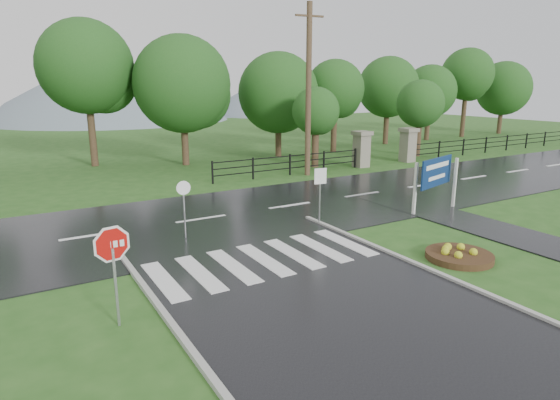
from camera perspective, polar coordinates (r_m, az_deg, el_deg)
ground at (r=10.21m, az=12.27°, el=-16.16°), size 120.00×120.00×0.00m
main_road at (r=18.19m, az=-9.58°, el=-2.42°), size 90.00×8.00×0.04m
walkway at (r=18.67m, az=23.21°, el=-2.96°), size 2.20×11.00×0.04m
crosswalk at (r=13.86m, az=-1.96°, el=-7.24°), size 6.50×2.80×0.02m
pillar_west at (r=29.71m, az=9.91°, el=6.23°), size 1.00×1.00×2.24m
pillar_east at (r=32.43m, az=15.33°, el=6.58°), size 1.00×1.00×2.24m
fence_west at (r=26.69m, az=1.23°, el=4.59°), size 9.58×0.08×1.20m
fence_east at (r=40.86m, az=25.94°, el=6.48°), size 20.58×0.08×1.20m
hills at (r=74.88m, az=-22.10°, el=-3.06°), size 102.00×48.00×48.00m
treeline at (r=31.59m, az=-17.21°, el=4.10°), size 83.20×5.20×10.00m
stop_sign at (r=10.36m, az=-19.73°, el=-6.02°), size 1.04×0.22×2.38m
estate_billboard at (r=19.87m, az=18.53°, el=2.95°), size 2.45×0.78×2.21m
flower_bed at (r=14.95m, az=21.01°, el=-6.23°), size 1.95×1.95×0.39m
reg_sign_small at (r=17.02m, az=4.91°, el=1.83°), size 0.47×0.11×2.12m
reg_sign_round at (r=15.71m, az=-11.62°, el=-0.24°), size 0.47×0.08×2.00m
utility_pole_east at (r=26.38m, az=3.49°, el=13.19°), size 1.65×0.33×9.30m
entrance_tree_left at (r=29.17m, az=4.39°, el=10.70°), size 2.91×2.91×4.92m
entrance_tree_right at (r=35.08m, az=16.73°, el=11.12°), size 3.32×3.32×5.38m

